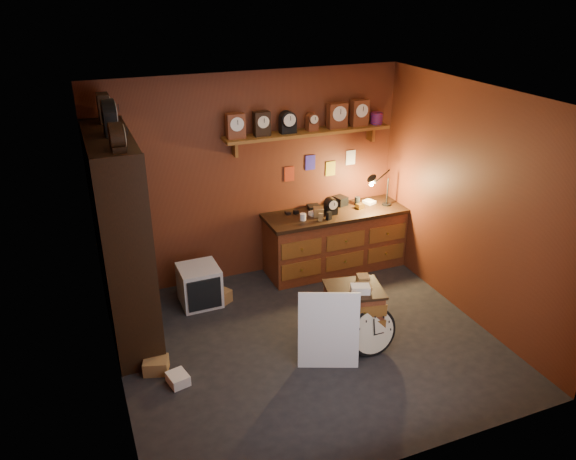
% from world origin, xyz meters
% --- Properties ---
extents(floor, '(4.00, 4.00, 0.00)m').
position_xyz_m(floor, '(0.00, 0.00, 0.00)').
color(floor, black).
rests_on(floor, ground).
extents(room_shell, '(4.02, 3.62, 2.71)m').
position_xyz_m(room_shell, '(0.04, 0.11, 1.72)').
color(room_shell, '#5F2A16').
rests_on(room_shell, ground).
extents(shelving_unit, '(0.47, 1.60, 2.58)m').
position_xyz_m(shelving_unit, '(-1.79, 0.98, 1.25)').
color(shelving_unit, black).
rests_on(shelving_unit, ground).
extents(workbench, '(1.95, 0.66, 1.36)m').
position_xyz_m(workbench, '(1.05, 1.47, 0.47)').
color(workbench, brown).
rests_on(workbench, ground).
extents(low_cabinet, '(0.69, 0.62, 0.77)m').
position_xyz_m(low_cabinet, '(0.46, -0.15, 0.37)').
color(low_cabinet, brown).
rests_on(low_cabinet, ground).
extents(big_round_clock, '(0.55, 0.17, 0.55)m').
position_xyz_m(big_round_clock, '(0.56, -0.41, 0.27)').
color(big_round_clock, black).
rests_on(big_round_clock, ground).
extents(white_panel, '(0.65, 0.40, 0.83)m').
position_xyz_m(white_panel, '(0.05, -0.40, 0.00)').
color(white_panel, silver).
rests_on(white_panel, ground).
extents(mini_fridge, '(0.48, 0.50, 0.50)m').
position_xyz_m(mini_fridge, '(-0.90, 1.27, 0.25)').
color(mini_fridge, silver).
rests_on(mini_fridge, ground).
extents(floor_box_a, '(0.29, 0.27, 0.15)m').
position_xyz_m(floor_box_a, '(-1.65, 0.14, 0.08)').
color(floor_box_a, olive).
rests_on(floor_box_a, ground).
extents(floor_box_b, '(0.23, 0.25, 0.11)m').
position_xyz_m(floor_box_b, '(-1.48, -0.13, 0.05)').
color(floor_box_b, white).
rests_on(floor_box_b, ground).
extents(floor_box_c, '(0.28, 0.27, 0.16)m').
position_xyz_m(floor_box_c, '(-0.66, 1.18, 0.08)').
color(floor_box_c, olive).
rests_on(floor_box_c, ground).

